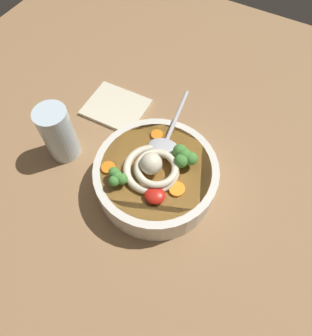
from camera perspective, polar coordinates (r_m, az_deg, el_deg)
The scene contains 12 objects.
table_slab at distance 61.57cm, azimuth 0.05°, elevation -4.81°, with size 134.27×134.27×3.41cm, color #936D47.
soup_bowl at distance 57.49cm, azimuth -0.00°, elevation -1.62°, with size 23.08×23.08×6.65cm.
noodle_pile at distance 53.29cm, azimuth -0.57°, elevation 0.40°, with size 11.19×10.97×4.50cm.
soup_spoon at distance 56.82cm, azimuth 1.87°, elevation 4.86°, with size 6.64×17.52×1.60cm.
chili_sauce_dollop at distance 51.28cm, azimuth -0.22°, elevation -5.05°, with size 3.76×3.38×1.69cm, color red.
broccoli_floret_center at distance 52.04cm, azimuth -7.39°, elevation -1.73°, with size 3.83×3.29×3.03cm.
broccoli_floret_left at distance 53.36cm, azimuth 5.30°, elevation 2.18°, with size 4.86×4.18×3.84cm.
carrot_slice_right at distance 55.10cm, azimuth -9.00°, elevation 0.09°, with size 2.53×2.53×0.56cm, color orange.
carrot_slice_beside_chili at distance 58.49cm, azimuth 0.18°, elevation 6.28°, with size 2.33×2.33×0.53cm, color orange.
carrot_slice_extra_a at distance 52.48cm, azimuth 3.95°, elevation -4.00°, with size 2.81×2.81×0.58cm, color orange.
drinking_glass at distance 62.58cm, azimuth -17.93°, elevation 6.21°, with size 6.32×6.32×12.38cm, color silver.
folded_napkin at distance 72.22cm, azimuth -7.55°, elevation 11.29°, with size 13.50×11.20×0.80cm, color beige.
Camera 1 is at (12.93, -23.16, 57.27)cm, focal length 32.33 mm.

